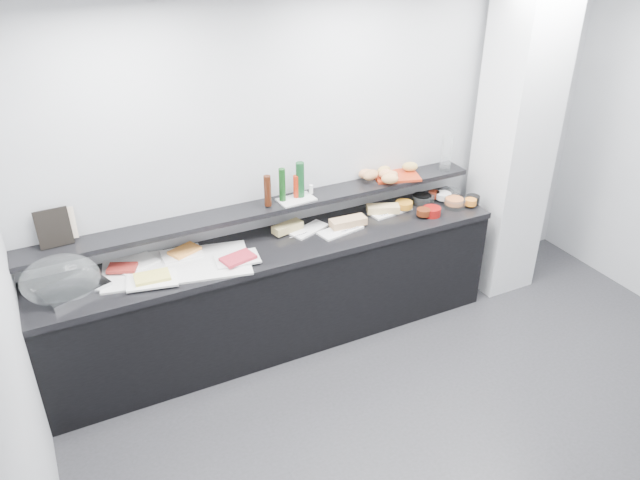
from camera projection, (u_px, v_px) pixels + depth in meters
name	position (u px, v px, depth m)	size (l,w,h in m)	color
ground	(479.00, 454.00, 4.10)	(5.00, 5.00, 0.00)	#2D2D30
back_wall	(340.00, 160.00, 5.00)	(5.00, 0.02, 2.70)	#B1B4B8
ceiling	(555.00, 28.00, 2.78)	(5.00, 5.00, 0.00)	white
column	(514.00, 144.00, 5.31)	(0.50, 0.50, 2.70)	white
buffet_cabinet	(278.00, 296.00, 4.95)	(3.60, 0.60, 0.85)	black
counter_top	(276.00, 247.00, 4.73)	(3.62, 0.62, 0.05)	black
wall_shelf	(266.00, 208.00, 4.74)	(3.60, 0.25, 0.04)	black
cloche_base	(74.00, 289.00, 4.15)	(0.41, 0.27, 0.04)	silver
cloche_dome	(60.00, 280.00, 4.05)	(0.50, 0.33, 0.34)	white
linen_runner	(177.00, 266.00, 4.43)	(1.03, 0.49, 0.01)	silver
platter_meat_a	(136.00, 263.00, 4.43)	(0.28, 0.19, 0.01)	white
food_meat_a	(122.00, 268.00, 4.34)	(0.20, 0.13, 0.02)	maroon
platter_salmon	(182.00, 254.00, 4.55)	(0.29, 0.19, 0.01)	white
food_salmon	(185.00, 251.00, 4.55)	(0.21, 0.14, 0.02)	orange
platter_cheese	(152.00, 280.00, 4.24)	(0.34, 0.23, 0.01)	white
food_cheese	(152.00, 277.00, 4.24)	(0.24, 0.15, 0.02)	#E4D659
platter_meat_b	(237.00, 259.00, 4.49)	(0.31, 0.21, 0.01)	silver
food_meat_b	(238.00, 258.00, 4.46)	(0.24, 0.15, 0.02)	maroon
sandwich_plate_left	(309.00, 230.00, 4.90)	(0.32, 0.14, 0.01)	white
sandwich_food_left	(288.00, 227.00, 4.86)	(0.25, 0.10, 0.06)	tan
tongs_left	(298.00, 235.00, 4.80)	(0.01, 0.01, 0.16)	#BABCC1
sandwich_plate_mid	(340.00, 230.00, 4.89)	(0.36, 0.16, 0.01)	white
sandwich_food_mid	(348.00, 222.00, 4.94)	(0.29, 0.11, 0.06)	tan
tongs_mid	(350.00, 229.00, 4.88)	(0.01, 0.01, 0.16)	#AAABB1
sandwich_plate_right	(390.00, 211.00, 5.19)	(0.37, 0.16, 0.01)	white
sandwich_food_right	(383.00, 209.00, 5.14)	(0.27, 0.10, 0.06)	#DFBC75
tongs_right	(388.00, 214.00, 5.12)	(0.01, 0.01, 0.16)	#ACAEB3
bowl_glass_fruit	(423.00, 200.00, 5.32)	(0.18, 0.18, 0.07)	silver
fill_glass_fruit	(404.00, 205.00, 5.21)	(0.14, 0.14, 0.05)	orange
bowl_black_jam	(422.00, 199.00, 5.33)	(0.16, 0.16, 0.07)	black
fill_black_jam	(434.00, 194.00, 5.38)	(0.10, 0.10, 0.05)	#591A0C
bowl_glass_cream	(450.00, 194.00, 5.42)	(0.17, 0.17, 0.07)	white
fill_glass_cream	(444.00, 196.00, 5.36)	(0.13, 0.13, 0.05)	silver
bowl_red_jam	(432.00, 212.00, 5.12)	(0.15, 0.15, 0.07)	maroon
fill_red_jam	(423.00, 212.00, 5.09)	(0.11, 0.11, 0.05)	#4F1D0B
bowl_glass_salmon	(455.00, 203.00, 5.25)	(0.18, 0.18, 0.07)	silver
fill_glass_salmon	(454.00, 201.00, 5.27)	(0.15, 0.15, 0.05)	orange
bowl_black_fruit	(473.00, 200.00, 5.32)	(0.12, 0.12, 0.07)	black
fill_black_fruit	(471.00, 202.00, 5.25)	(0.10, 0.10, 0.05)	orange
framed_print	(54.00, 228.00, 4.14)	(0.22, 0.02, 0.26)	black
print_art	(61.00, 224.00, 4.18)	(0.19, 0.00, 0.22)	beige
condiment_tray	(296.00, 200.00, 4.81)	(0.28, 0.17, 0.01)	silver
bottle_green_a	(282.00, 185.00, 4.72)	(0.05, 0.05, 0.26)	#103B12
bottle_brown	(268.00, 191.00, 4.65)	(0.05, 0.05, 0.24)	#37160A
bottle_green_b	(300.00, 180.00, 4.78)	(0.07, 0.07, 0.28)	#103C1B
bottle_hot	(296.00, 186.00, 4.79)	(0.05, 0.05, 0.18)	#AA210C
shaker_salt	(311.00, 189.00, 4.88)	(0.03, 0.03, 0.07)	white
shaker_pepper	(298.00, 193.00, 4.82)	(0.03, 0.03, 0.07)	white
bread_tray	(396.00, 176.00, 5.20)	(0.37, 0.26, 0.02)	#AD2E12
bread_roll_nw	(366.00, 174.00, 5.11)	(0.12, 0.08, 0.08)	#D38550
bread_roll_n	(384.00, 171.00, 5.16)	(0.12, 0.08, 0.08)	tan
bread_roll_ne	(410.00, 167.00, 5.24)	(0.13, 0.08, 0.08)	tan
bread_roll_sw	(392.00, 176.00, 5.07)	(0.13, 0.08, 0.08)	#C9834C
bread_roll_s	(390.00, 179.00, 5.02)	(0.14, 0.09, 0.08)	tan
bread_roll_midw	(371.00, 175.00, 5.09)	(0.16, 0.10, 0.08)	#B07443
bread_roll_mide	(387.00, 174.00, 5.10)	(0.13, 0.08, 0.08)	#D38650
carafe	(446.00, 153.00, 5.27)	(0.10, 0.10, 0.30)	white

